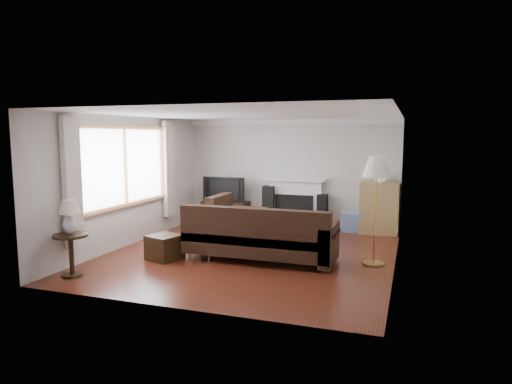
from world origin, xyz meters
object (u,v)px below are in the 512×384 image
(tv_stand, at_px, (226,213))
(side_table, at_px, (71,255))
(bookshelf, at_px, (379,208))
(coffee_table, at_px, (291,229))
(sectional_sofa, at_px, (260,234))
(floor_lamp, at_px, (375,211))

(tv_stand, relative_size, side_table, 1.70)
(bookshelf, relative_size, side_table, 1.74)
(side_table, bearing_deg, coffee_table, 52.97)
(tv_stand, xyz_separation_m, bookshelf, (3.58, 0.05, 0.29))
(tv_stand, height_order, bookshelf, bookshelf)
(bookshelf, xyz_separation_m, side_table, (-4.21, -4.62, -0.24))
(tv_stand, xyz_separation_m, sectional_sofa, (1.81, -2.77, 0.17))
(sectional_sofa, height_order, coffee_table, sectional_sofa)
(sectional_sofa, bearing_deg, bookshelf, 57.88)
(bookshelf, distance_m, sectional_sofa, 3.34)
(coffee_table, distance_m, side_table, 4.26)
(bookshelf, xyz_separation_m, coffee_table, (-1.64, -1.22, -0.33))
(coffee_table, height_order, side_table, side_table)
(bookshelf, bearing_deg, sectional_sofa, -122.12)
(sectional_sofa, xyz_separation_m, side_table, (-2.44, -1.80, -0.12))
(coffee_table, relative_size, floor_lamp, 0.66)
(bookshelf, bearing_deg, floor_lamp, -87.64)
(tv_stand, height_order, floor_lamp, floor_lamp)
(side_table, bearing_deg, sectional_sofa, 36.43)
(bookshelf, bearing_deg, side_table, -132.33)
(floor_lamp, bearing_deg, tv_stand, 146.57)
(tv_stand, bearing_deg, coffee_table, -31.00)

